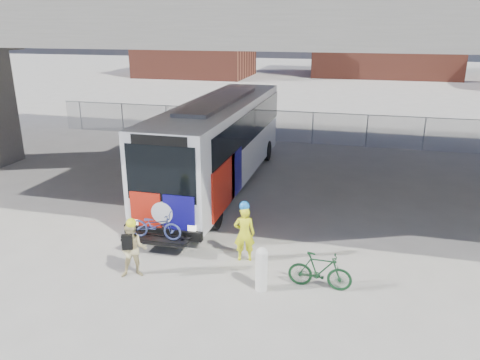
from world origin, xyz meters
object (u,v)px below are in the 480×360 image
(bollard, at_px, (262,267))
(cyclist_tan, at_px, (133,249))
(bus, at_px, (220,136))
(cyclist_hivis, at_px, (244,232))
(bike_parked, at_px, (320,271))

(bollard, height_order, cyclist_tan, cyclist_tan)
(bollard, bearing_deg, bus, 114.10)
(bollard, relative_size, cyclist_hivis, 0.66)
(bollard, xyz_separation_m, cyclist_hivis, (-0.83, 1.47, 0.23))
(bus, bearing_deg, bollard, -65.90)
(cyclist_hivis, height_order, bike_parked, cyclist_hivis)
(cyclist_hivis, bearing_deg, cyclist_tan, 17.61)
(bus, distance_m, cyclist_hivis, 6.98)
(bollard, distance_m, cyclist_hivis, 1.70)
(bollard, bearing_deg, cyclist_tan, -176.57)
(bus, height_order, bollard, bus)
(bike_parked, bearing_deg, cyclist_tan, 99.43)
(bus, height_order, cyclist_tan, bus)
(cyclist_hivis, bearing_deg, bollard, 104.95)
(bollard, relative_size, cyclist_tan, 0.71)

